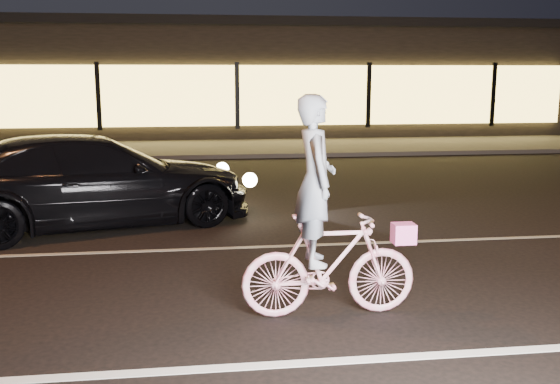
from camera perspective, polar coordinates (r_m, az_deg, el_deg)
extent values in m
plane|color=black|center=(6.72, 4.26, -9.52)|extent=(90.00, 90.00, 0.00)
cube|color=silver|center=(5.37, 7.59, -14.95)|extent=(60.00, 0.12, 0.01)
cube|color=gray|center=(8.59, 1.56, -4.92)|extent=(60.00, 0.10, 0.01)
cube|color=#383533|center=(19.34, -3.54, 4.03)|extent=(30.00, 4.00, 0.12)
cube|color=black|center=(25.20, -4.55, 10.01)|extent=(25.00, 8.00, 4.00)
cube|color=black|center=(25.26, -4.62, 14.66)|extent=(25.40, 8.40, 0.30)
cube|color=#FFD259|center=(21.12, -3.95, 8.79)|extent=(23.00, 0.15, 2.00)
cube|color=black|center=(21.24, -16.28, 8.40)|extent=(0.15, 0.08, 2.20)
cube|color=black|center=(21.04, -3.94, 8.78)|extent=(0.15, 0.08, 2.20)
cube|color=black|center=(21.78, 8.10, 8.77)|extent=(0.15, 0.08, 2.20)
cube|color=black|center=(23.39, 18.91, 8.43)|extent=(0.15, 0.08, 2.20)
imported|color=#F8507B|center=(6.07, 4.52, -6.65)|extent=(1.70, 0.48, 1.02)
imported|color=silver|center=(5.85, 3.24, 1.06)|extent=(0.39, 0.59, 1.61)
cube|color=#F23FAA|center=(6.18, 11.23, -3.74)|extent=(0.21, 0.18, 0.20)
imported|color=black|center=(10.00, -16.71, 1.00)|extent=(5.24, 3.36, 1.41)
sphere|color=#FFF2BF|center=(11.20, -5.30, 2.11)|extent=(0.24, 0.24, 0.24)
sphere|color=#FFF2BF|center=(10.00, -2.78, 1.10)|extent=(0.24, 0.24, 0.24)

